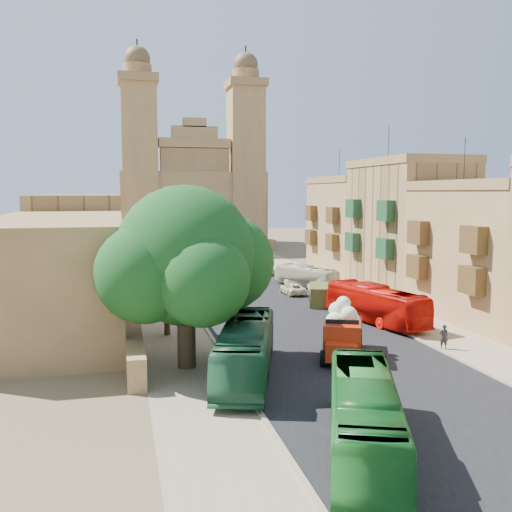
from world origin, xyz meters
name	(u,v)px	position (x,y,z in m)	size (l,w,h in m)	color
ground	(363,376)	(0.00, 0.00, 0.00)	(260.00, 260.00, 0.00)	brown
road_surface	(247,289)	(0.00, 30.00, 0.01)	(14.00, 140.00, 0.01)	black
sidewalk_east	(331,286)	(9.50, 30.00, 0.01)	(5.00, 140.00, 0.01)	#8A775A
sidewalk_west	(158,292)	(-9.50, 30.00, 0.01)	(5.00, 140.00, 0.01)	#8A775A
kerb_east	(309,286)	(7.00, 30.00, 0.06)	(0.25, 140.00, 0.12)	#8A775A
kerb_west	(182,291)	(-7.00, 30.00, 0.06)	(0.25, 140.00, 0.12)	#8A775A
townhouse_b	(492,251)	(15.95, 11.00, 5.66)	(9.00, 14.00, 14.90)	olive
townhouse_c	(407,225)	(15.95, 25.00, 6.91)	(9.00, 14.00, 17.40)	#9D7847
townhouse_d	(353,225)	(15.95, 39.00, 6.16)	(9.00, 14.00, 15.90)	olive
west_wall	(130,304)	(-12.50, 20.00, 0.90)	(1.00, 40.00, 1.80)	olive
west_building_low	(58,270)	(-18.00, 18.00, 4.20)	(10.00, 28.00, 8.40)	olive
west_building_mid	(80,236)	(-18.00, 44.00, 5.00)	(10.00, 22.00, 10.00)	#9D7847
church	(191,197)	(0.00, 78.61, 9.52)	(28.00, 22.50, 36.30)	olive
ficus_tree	(187,260)	(-9.40, 4.01, 6.38)	(10.79, 9.93, 10.79)	#37291B
street_tree_a	(167,296)	(-10.00, 12.00, 2.86)	(2.79, 2.79, 4.29)	#37291B
street_tree_b	(156,269)	(-10.00, 24.00, 3.26)	(3.17, 3.17, 4.88)	#37291B
street_tree_c	(149,252)	(-10.00, 36.00, 3.68)	(3.57, 3.57, 5.48)	#37291B
street_tree_d	(145,249)	(-10.00, 48.00, 2.86)	(2.79, 2.79, 4.29)	#37291B
red_truck	(343,331)	(0.36, 4.02, 1.61)	(4.56, 6.61, 3.67)	#A9280D
olive_pickup	(321,295)	(4.69, 20.00, 0.89)	(3.20, 4.79, 1.82)	#47501E
bus_green_south	(364,417)	(-4.00, -8.96, 1.52)	(2.55, 10.91, 3.04)	#186521
bus_green_north	(246,350)	(-6.50, 1.31, 1.58)	(2.65, 11.32, 3.15)	#194B2C
bus_red_east	(376,304)	(6.50, 12.24, 1.47)	(2.48, 10.58, 2.95)	#C20C04
bus_cream_east	(306,277)	(6.50, 29.61, 1.18)	(1.98, 8.46, 2.36)	beige
car_blue_a	(247,324)	(-4.15, 11.71, 0.57)	(1.34, 3.33, 1.14)	#37689E
car_white_a	(211,293)	(-4.75, 24.71, 0.67)	(1.41, 4.04, 1.33)	silver
car_cream	(292,289)	(3.78, 25.86, 0.55)	(1.84, 3.99, 1.11)	beige
car_dkblue	(186,268)	(-5.00, 43.53, 0.69)	(1.92, 4.73, 1.37)	#111652
car_white_b	(264,270)	(4.41, 39.87, 0.59)	(1.40, 3.48, 1.19)	silver
car_blue_b	(182,259)	(-4.44, 54.42, 0.65)	(1.37, 3.94, 1.30)	teal
pedestrian_a	(444,337)	(7.50, 3.98, 0.83)	(0.60, 0.40, 1.65)	#262526
pedestrian_c	(377,308)	(7.50, 13.98, 0.75)	(0.88, 0.37, 1.50)	#3E3D40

